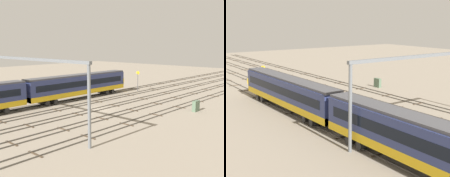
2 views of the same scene
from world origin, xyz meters
The scene contains 9 objects.
ground_plane centered at (0.00, 0.00, 0.00)m, with size 189.03×189.03×0.00m, color gray.
track_near_foreground centered at (0.00, -9.37, 0.07)m, with size 173.03×2.40×0.16m.
track_second_near centered at (0.00, -4.69, 0.07)m, with size 173.03×2.40×0.16m.
track_middle centered at (0.00, 0.00, 0.07)m, with size 173.03×2.40×0.16m.
track_second_far centered at (0.00, 4.69, 0.07)m, with size 173.03×2.40×0.16m.
track_with_train centered at (0.00, 9.37, 0.07)m, with size 173.03×2.40×0.16m.
overhead_gantry centered at (-13.14, -0.33, 7.20)m, with size 0.40×24.15×9.25m.
speed_sign_near_foreground centered at (20.02, 6.55, 2.99)m, with size 0.14×0.83×4.67m.
relay_cabinet centered at (10.08, -12.85, 0.88)m, with size 1.55×0.61×1.76m.
Camera 1 is at (-33.18, -33.41, 11.04)m, focal length 46.03 mm.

